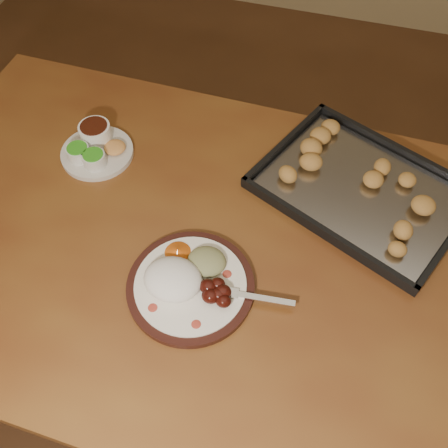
% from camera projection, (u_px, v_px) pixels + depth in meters
% --- Properties ---
extents(ground, '(4.00, 4.00, 0.00)m').
position_uv_depth(ground, '(276.00, 344.00, 1.72)').
color(ground, brown).
rests_on(ground, ground).
extents(dining_table, '(1.52, 0.94, 0.75)m').
position_uv_depth(dining_table, '(217.00, 268.00, 1.14)').
color(dining_table, brown).
rests_on(dining_table, ground).
extents(dinner_plate, '(0.34, 0.26, 0.06)m').
position_uv_depth(dinner_plate, '(188.00, 282.00, 0.99)').
color(dinner_plate, black).
rests_on(dinner_plate, dining_table).
extents(condiment_saucer, '(0.17, 0.17, 0.06)m').
position_uv_depth(condiment_saucer, '(95.00, 147.00, 1.20)').
color(condiment_saucer, beige).
rests_on(condiment_saucer, dining_table).
extents(baking_tray, '(0.54, 0.48, 0.05)m').
position_uv_depth(baking_tray, '(362.00, 188.00, 1.13)').
color(baking_tray, black).
rests_on(baking_tray, dining_table).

